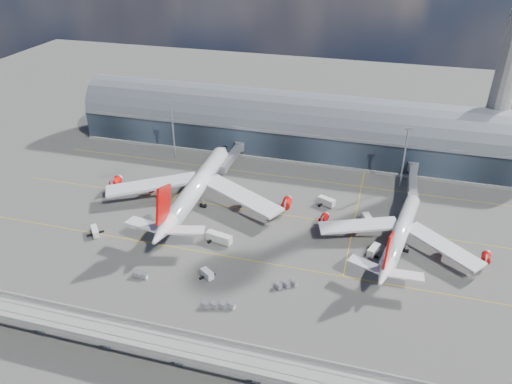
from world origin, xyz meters
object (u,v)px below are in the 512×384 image
(airliner_left, at_px, (195,188))
(cargo_train_1, at_px, (219,305))
(service_truck_1, at_px, (207,274))
(floodlight_mast_right, at_px, (404,156))
(service_truck_5, at_px, (326,202))
(cargo_train_2, at_px, (286,284))
(floodlight_mast_left, at_px, (173,130))
(control_tower, at_px, (512,49))
(service_truck_2, at_px, (219,238))
(service_truck_4, at_px, (367,220))
(airliner_right, at_px, (400,234))
(service_truck_0, at_px, (95,231))
(service_truck_3, at_px, (374,250))
(cargo_train_0, at_px, (140,275))

(airliner_left, height_order, cargo_train_1, airliner_left)
(airliner_left, bearing_deg, service_truck_1, -65.80)
(floodlight_mast_right, bearing_deg, service_truck_5, -138.19)
(service_truck_1, bearing_deg, floodlight_mast_right, -1.15)
(airliner_left, distance_m, cargo_train_2, 58.80)
(floodlight_mast_left, height_order, floodlight_mast_right, same)
(cargo_train_1, height_order, cargo_train_2, cargo_train_2)
(control_tower, relative_size, service_truck_2, 10.83)
(floodlight_mast_left, height_order, cargo_train_1, floodlight_mast_left)
(service_truck_4, bearing_deg, airliner_left, 160.95)
(airliner_right, distance_m, cargo_train_2, 44.23)
(control_tower, distance_m, airliner_left, 135.23)
(service_truck_1, relative_size, cargo_train_2, 0.68)
(service_truck_2, distance_m, cargo_train_2, 31.76)
(control_tower, distance_m, service_truck_0, 172.81)
(floodlight_mast_right, xyz_separation_m, service_truck_2, (-58.08, -58.07, -11.90))
(service_truck_0, xyz_separation_m, service_truck_3, (94.41, 14.89, 0.15))
(control_tower, xyz_separation_m, service_truck_3, (-41.90, -78.65, -50.18))
(control_tower, bearing_deg, service_truck_1, -130.71)
(airliner_right, relative_size, service_truck_1, 12.11)
(floodlight_mast_left, distance_m, service_truck_4, 95.90)
(airliner_right, xyz_separation_m, service_truck_0, (-102.14, -21.55, -3.59))
(service_truck_2, xyz_separation_m, cargo_train_1, (10.65, -30.63, -0.88))
(airliner_left, relative_size, service_truck_5, 10.99)
(cargo_train_2, bearing_deg, control_tower, -2.37)
(airliner_left, bearing_deg, cargo_train_1, -63.96)
(control_tower, xyz_separation_m, airliner_left, (-110.19, -64.25, -44.92))
(service_truck_5, bearing_deg, service_truck_1, 176.15)
(floodlight_mast_right, distance_m, service_truck_4, 36.24)
(service_truck_0, distance_m, service_truck_1, 47.40)
(airliner_right, bearing_deg, service_truck_1, -140.01)
(cargo_train_0, bearing_deg, cargo_train_2, -82.72)
(service_truck_5, bearing_deg, cargo_train_1, -173.27)
(floodlight_mast_right, relative_size, service_truck_5, 3.66)
(service_truck_2, height_order, service_truck_4, service_truck_2)
(service_truck_0, xyz_separation_m, cargo_train_0, (26.15, -17.03, -0.44))
(airliner_right, relative_size, service_truck_5, 8.45)
(service_truck_3, bearing_deg, cargo_train_1, -116.22)
(service_truck_0, bearing_deg, service_truck_3, -30.99)
(service_truck_4, bearing_deg, service_truck_5, 129.30)
(airliner_left, relative_size, cargo_train_2, 10.66)
(service_truck_0, relative_size, cargo_train_0, 1.21)
(control_tower, height_order, floodlight_mast_left, control_tower)
(service_truck_3, bearing_deg, airliner_right, 61.38)
(service_truck_2, bearing_deg, cargo_train_1, -148.93)
(service_truck_3, distance_m, service_truck_4, 18.51)
(service_truck_3, bearing_deg, service_truck_4, 122.09)
(control_tower, height_order, cargo_train_0, control_tower)
(airliner_left, bearing_deg, service_truck_2, -53.75)
(airliner_right, xyz_separation_m, service_truck_4, (-11.41, 11.47, -3.26))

